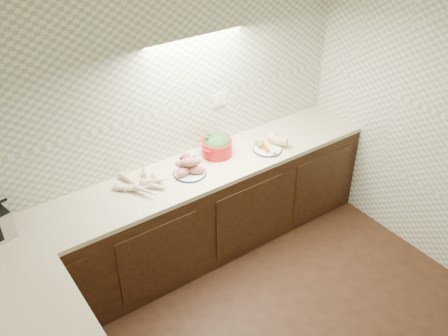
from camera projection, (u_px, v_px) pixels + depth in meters
room at (323, 192)px, 2.72m from camera, size 3.60×3.60×2.60m
counter at (166, 313)px, 3.51m from camera, size 3.60×3.60×0.90m
parsnip_pile at (137, 182)px, 3.99m from camera, size 0.33×0.43×0.08m
sweet_potato_plate at (189, 168)px, 4.12m from camera, size 0.28×0.28×0.16m
onion_bowl at (188, 160)px, 4.25m from camera, size 0.15×0.15×0.11m
dutch_oven at (217, 145)px, 4.36m from camera, size 0.36×0.36×0.19m
veg_plate at (270, 143)px, 4.49m from camera, size 0.33×0.34×0.12m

